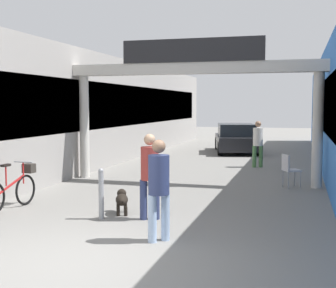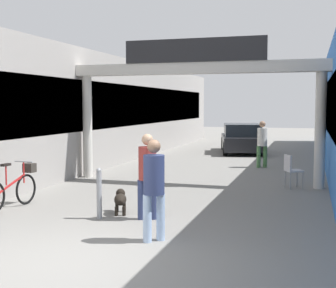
{
  "view_description": "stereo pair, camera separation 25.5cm",
  "coord_description": "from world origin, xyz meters",
  "px_view_note": "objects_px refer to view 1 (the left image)",
  "views": [
    {
      "loc": [
        2.88,
        -5.87,
        2.19
      ],
      "look_at": [
        0.0,
        4.38,
        1.3
      ],
      "focal_mm": 50.0,
      "sensor_mm": 36.0,
      "label": 1
    },
    {
      "loc": [
        3.13,
        -5.79,
        2.19
      ],
      "look_at": [
        0.0,
        4.38,
        1.3
      ],
      "focal_mm": 50.0,
      "sensor_mm": 36.0,
      "label": 2
    }
  ],
  "objects_px": {
    "dog_on_leash": "(122,199)",
    "bicycle_red_second": "(14,188)",
    "pedestrian_with_dog": "(150,171)",
    "bollard_post_metal": "(101,193)",
    "parked_car_black": "(236,139)",
    "pedestrian_companion": "(159,184)",
    "pedestrian_carrying_crate": "(258,141)",
    "cafe_chair_aluminium_nearer": "(289,168)"
  },
  "relations": [
    {
      "from": "pedestrian_carrying_crate",
      "to": "cafe_chair_aluminium_nearer",
      "type": "height_order",
      "value": "pedestrian_carrying_crate"
    },
    {
      "from": "pedestrian_carrying_crate",
      "to": "dog_on_leash",
      "type": "relative_size",
      "value": 2.45
    },
    {
      "from": "pedestrian_carrying_crate",
      "to": "bollard_post_metal",
      "type": "height_order",
      "value": "pedestrian_carrying_crate"
    },
    {
      "from": "dog_on_leash",
      "to": "parked_car_black",
      "type": "bearing_deg",
      "value": 87.24
    },
    {
      "from": "bicycle_red_second",
      "to": "dog_on_leash",
      "type": "bearing_deg",
      "value": 5.2
    },
    {
      "from": "pedestrian_with_dog",
      "to": "bollard_post_metal",
      "type": "relative_size",
      "value": 1.67
    },
    {
      "from": "pedestrian_companion",
      "to": "parked_car_black",
      "type": "distance_m",
      "value": 14.49
    },
    {
      "from": "pedestrian_companion",
      "to": "bicycle_red_second",
      "type": "bearing_deg",
      "value": 158.52
    },
    {
      "from": "pedestrian_with_dog",
      "to": "parked_car_black",
      "type": "bearing_deg",
      "value": 90.33
    },
    {
      "from": "bollard_post_metal",
      "to": "cafe_chair_aluminium_nearer",
      "type": "bearing_deg",
      "value": 52.82
    },
    {
      "from": "bollard_post_metal",
      "to": "dog_on_leash",
      "type": "bearing_deg",
      "value": 68.6
    },
    {
      "from": "pedestrian_with_dog",
      "to": "dog_on_leash",
      "type": "bearing_deg",
      "value": 155.97
    },
    {
      "from": "dog_on_leash",
      "to": "bollard_post_metal",
      "type": "relative_size",
      "value": 0.68
    },
    {
      "from": "bicycle_red_second",
      "to": "pedestrian_companion",
      "type": "bearing_deg",
      "value": -21.48
    },
    {
      "from": "bollard_post_metal",
      "to": "parked_car_black",
      "type": "xyz_separation_m",
      "value": [
        0.83,
        13.36,
        0.14
      ]
    },
    {
      "from": "pedestrian_carrying_crate",
      "to": "bicycle_red_second",
      "type": "xyz_separation_m",
      "value": [
        -4.39,
        -8.11,
        -0.49
      ]
    },
    {
      "from": "pedestrian_carrying_crate",
      "to": "cafe_chair_aluminium_nearer",
      "type": "relative_size",
      "value": 1.83
    },
    {
      "from": "pedestrian_carrying_crate",
      "to": "cafe_chair_aluminium_nearer",
      "type": "distance_m",
      "value": 4.14
    },
    {
      "from": "dog_on_leash",
      "to": "bicycle_red_second",
      "type": "height_order",
      "value": "bicycle_red_second"
    },
    {
      "from": "dog_on_leash",
      "to": "bicycle_red_second",
      "type": "bearing_deg",
      "value": -174.8
    },
    {
      "from": "pedestrian_with_dog",
      "to": "cafe_chair_aluminium_nearer",
      "type": "height_order",
      "value": "pedestrian_with_dog"
    },
    {
      "from": "dog_on_leash",
      "to": "bollard_post_metal",
      "type": "height_order",
      "value": "bollard_post_metal"
    },
    {
      "from": "cafe_chair_aluminium_nearer",
      "to": "pedestrian_companion",
      "type": "bearing_deg",
      "value": -108.81
    },
    {
      "from": "bollard_post_metal",
      "to": "parked_car_black",
      "type": "height_order",
      "value": "parked_car_black"
    },
    {
      "from": "pedestrian_companion",
      "to": "cafe_chair_aluminium_nearer",
      "type": "distance_m",
      "value": 5.91
    },
    {
      "from": "dog_on_leash",
      "to": "bollard_post_metal",
      "type": "distance_m",
      "value": 0.62
    },
    {
      "from": "pedestrian_companion",
      "to": "dog_on_leash",
      "type": "height_order",
      "value": "pedestrian_companion"
    },
    {
      "from": "dog_on_leash",
      "to": "cafe_chair_aluminium_nearer",
      "type": "xyz_separation_m",
      "value": [
        3.18,
        3.94,
        0.25
      ]
    },
    {
      "from": "dog_on_leash",
      "to": "parked_car_black",
      "type": "xyz_separation_m",
      "value": [
        0.62,
        12.82,
        0.36
      ]
    },
    {
      "from": "dog_on_leash",
      "to": "parked_car_black",
      "type": "height_order",
      "value": "parked_car_black"
    },
    {
      "from": "pedestrian_companion",
      "to": "cafe_chair_aluminium_nearer",
      "type": "height_order",
      "value": "pedestrian_companion"
    },
    {
      "from": "bollard_post_metal",
      "to": "pedestrian_carrying_crate",
      "type": "bearing_deg",
      "value": 75.11
    },
    {
      "from": "pedestrian_carrying_crate",
      "to": "cafe_chair_aluminium_nearer",
      "type": "bearing_deg",
      "value": -73.76
    },
    {
      "from": "dog_on_leash",
      "to": "cafe_chair_aluminium_nearer",
      "type": "distance_m",
      "value": 5.07
    },
    {
      "from": "pedestrian_carrying_crate",
      "to": "bicycle_red_second",
      "type": "relative_size",
      "value": 0.96
    },
    {
      "from": "pedestrian_carrying_crate",
      "to": "dog_on_leash",
      "type": "bearing_deg",
      "value": -104.43
    },
    {
      "from": "pedestrian_companion",
      "to": "pedestrian_with_dog",
      "type": "bearing_deg",
      "value": 113.71
    },
    {
      "from": "dog_on_leash",
      "to": "bicycle_red_second",
      "type": "distance_m",
      "value": 2.37
    },
    {
      "from": "pedestrian_with_dog",
      "to": "bollard_post_metal",
      "type": "distance_m",
      "value": 1.03
    },
    {
      "from": "pedestrian_carrying_crate",
      "to": "bollard_post_metal",
      "type": "relative_size",
      "value": 1.65
    },
    {
      "from": "bollard_post_metal",
      "to": "cafe_chair_aluminium_nearer",
      "type": "height_order",
      "value": "bollard_post_metal"
    },
    {
      "from": "bicycle_red_second",
      "to": "pedestrian_carrying_crate",
      "type": "bearing_deg",
      "value": 61.58
    }
  ]
}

